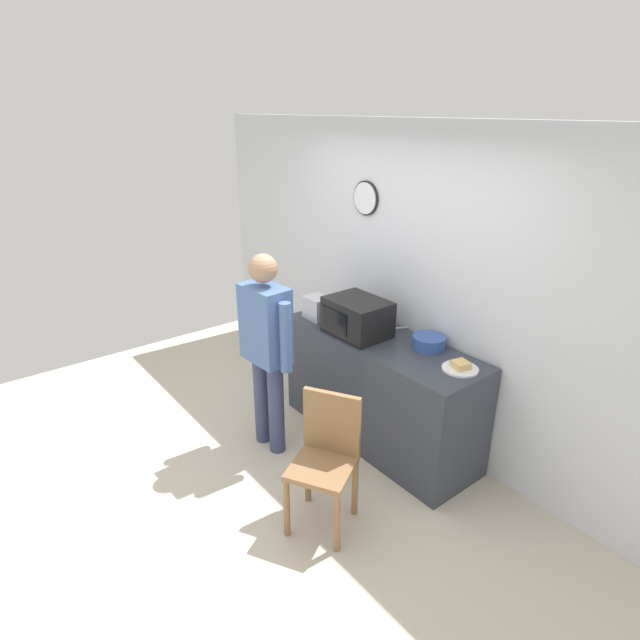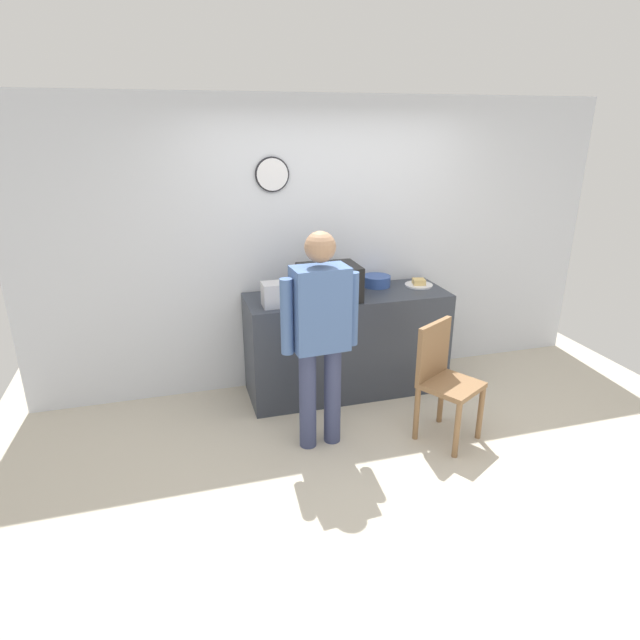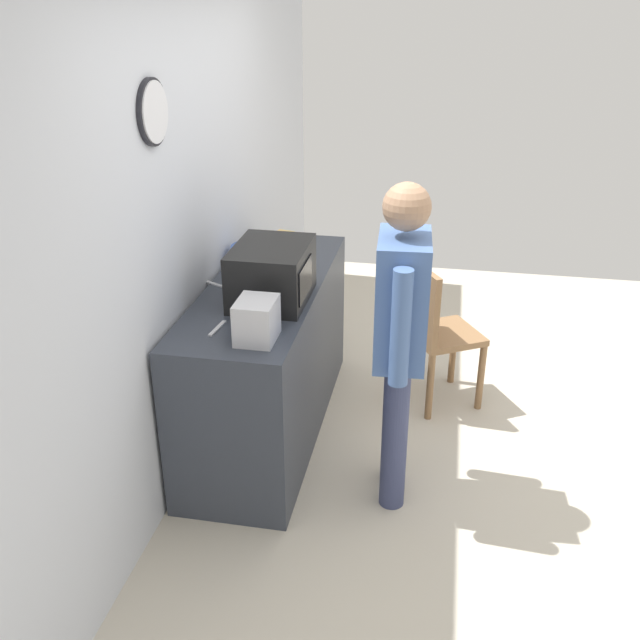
% 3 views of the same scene
% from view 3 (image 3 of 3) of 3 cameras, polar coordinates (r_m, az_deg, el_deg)
% --- Properties ---
extents(ground_plane, '(6.00, 6.00, 0.00)m').
position_cam_3_polar(ground_plane, '(4.25, 12.12, -10.57)').
color(ground_plane, beige).
extents(back_wall, '(5.40, 0.13, 2.60)m').
position_cam_3_polar(back_wall, '(3.89, -10.38, 7.73)').
color(back_wall, silver).
rests_on(back_wall, ground_plane).
extents(kitchen_counter, '(1.80, 0.62, 0.94)m').
position_cam_3_polar(kitchen_counter, '(4.18, -4.20, -3.06)').
color(kitchen_counter, '#333842').
rests_on(kitchen_counter, ground_plane).
extents(microwave, '(0.50, 0.39, 0.30)m').
position_cam_3_polar(microwave, '(3.73, -3.89, 3.78)').
color(microwave, black).
rests_on(microwave, kitchen_counter).
extents(sandwich_plate, '(0.26, 0.26, 0.07)m').
position_cam_3_polar(sandwich_plate, '(4.65, -2.96, 6.51)').
color(sandwich_plate, white).
rests_on(sandwich_plate, kitchen_counter).
extents(salad_bowl, '(0.26, 0.26, 0.10)m').
position_cam_3_polar(salad_bowl, '(4.31, -5.47, 5.34)').
color(salad_bowl, '#33519E').
rests_on(salad_bowl, kitchen_counter).
extents(toaster, '(0.22, 0.18, 0.20)m').
position_cam_3_polar(toaster, '(3.31, -5.12, -0.02)').
color(toaster, silver).
rests_on(toaster, kitchen_counter).
extents(fork_utensil, '(0.17, 0.04, 0.01)m').
position_cam_3_polar(fork_utensil, '(3.48, -8.25, -0.66)').
color(fork_utensil, silver).
rests_on(fork_utensil, kitchen_counter).
extents(spoon_utensil, '(0.09, 0.16, 0.01)m').
position_cam_3_polar(spoon_utensil, '(3.99, -8.23, 2.80)').
color(spoon_utensil, silver).
rests_on(spoon_utensil, kitchen_counter).
extents(person_standing, '(0.59, 0.27, 1.67)m').
position_cam_3_polar(person_standing, '(3.41, 6.49, -0.51)').
color(person_standing, '#373E62').
rests_on(person_standing, ground_plane).
extents(wooden_chair, '(0.55, 0.55, 0.94)m').
position_cam_3_polar(wooden_chair, '(4.45, 9.20, -0.69)').
color(wooden_chair, olive).
rests_on(wooden_chair, ground_plane).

